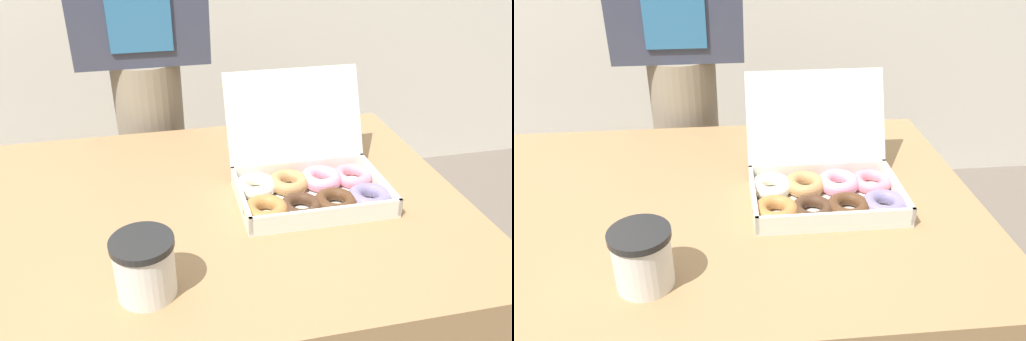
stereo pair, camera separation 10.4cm
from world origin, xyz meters
TOP-DOWN VIEW (x-y plane):
  - table at (0.00, 0.00)m, footprint 1.19×0.80m
  - donut_box at (0.26, -0.01)m, footprint 0.36×0.32m
  - coffee_cup at (-0.09, -0.25)m, footprint 0.10×0.10m
  - person_customer at (-0.07, 0.55)m, footprint 0.37×0.21m

SIDE VIEW (x-z plane):
  - table at x=0.00m, z-range 0.00..0.76m
  - donut_box at x=0.26m, z-range 0.68..0.91m
  - coffee_cup at x=-0.09m, z-range 0.76..0.87m
  - person_customer at x=-0.07m, z-range 0.10..1.83m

